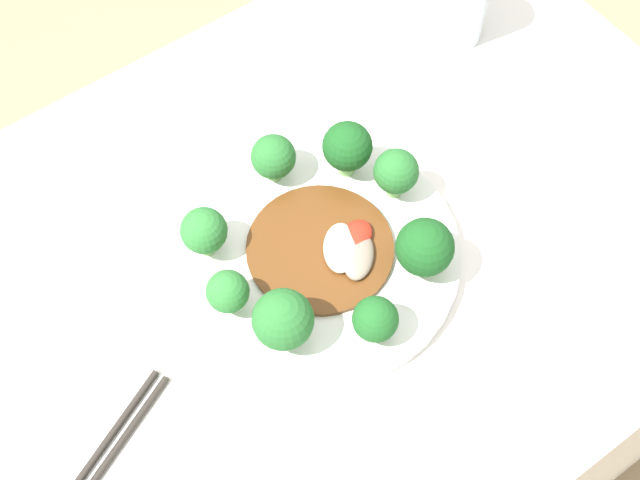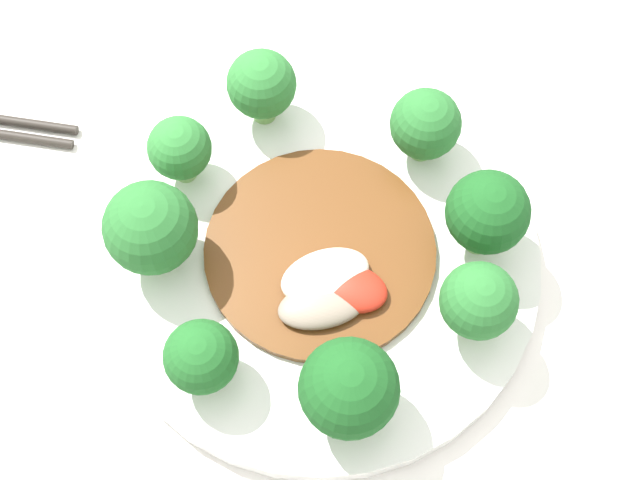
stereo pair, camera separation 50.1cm
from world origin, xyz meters
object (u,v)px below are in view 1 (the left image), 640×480
at_px(plate, 320,254).
at_px(chopsticks, 91,474).
at_px(broccoli_northwest, 425,248).
at_px(stirfry_center, 331,248).
at_px(broccoli_east, 228,292).
at_px(broccoli_north, 375,320).
at_px(broccoli_northeast, 283,320).
at_px(broccoli_south, 273,157).
at_px(broccoli_west, 396,172).
at_px(broccoli_southwest, 347,147).
at_px(broccoli_southeast, 204,231).

height_order(plate, chopsticks, plate).
bearing_deg(broccoli_northwest, stirfry_center, -47.71).
bearing_deg(broccoli_east, broccoli_north, 132.64).
bearing_deg(broccoli_east, stirfry_center, 176.83).
xyz_separation_m(broccoli_northeast, broccoli_north, (-0.07, 0.05, -0.01)).
bearing_deg(broccoli_north, stirfry_center, -101.84).
distance_m(broccoli_northeast, broccoli_south, 0.19).
bearing_deg(broccoli_west, broccoli_east, 3.63).
height_order(broccoli_southwest, broccoli_south, broccoli_southwest).
bearing_deg(broccoli_southeast, broccoli_east, 76.33).
relative_size(broccoli_south, broccoli_north, 1.06).
height_order(broccoli_southwest, broccoli_east, broccoli_southwest).
relative_size(broccoli_northeast, stirfry_center, 0.47).
height_order(broccoli_southwest, broccoli_north, broccoli_southwest).
relative_size(broccoli_west, broccoli_northwest, 0.88).
bearing_deg(plate, broccoli_south, -98.01).
distance_m(broccoli_west, broccoli_southeast, 0.20).
xyz_separation_m(broccoli_southwest, broccoli_south, (0.07, -0.04, -0.01)).
bearing_deg(broccoli_north, plate, -96.69).
bearing_deg(broccoli_southeast, broccoli_west, 164.39).
xyz_separation_m(broccoli_west, broccoli_east, (0.21, 0.01, -0.00)).
height_order(broccoli_west, broccoli_east, broccoli_west).
xyz_separation_m(plate, broccoli_northwest, (-0.07, 0.08, 0.05)).
relative_size(broccoli_west, broccoli_north, 1.12).
xyz_separation_m(broccoli_northwest, broccoli_south, (0.06, -0.18, -0.01)).
height_order(broccoli_southwest, broccoli_northwest, broccoli_northwest).
relative_size(broccoli_northwest, broccoli_north, 1.28).
relative_size(broccoli_west, broccoli_northeast, 0.87).
xyz_separation_m(broccoli_northeast, chopsticks, (0.21, 0.00, -0.05)).
distance_m(broccoli_west, stirfry_center, 0.10).
bearing_deg(broccoli_north, chopsticks, -8.66).
xyz_separation_m(broccoli_southwest, broccoli_northeast, (0.17, 0.12, -0.00)).
bearing_deg(stirfry_center, broccoli_northeast, 29.05).
bearing_deg(broccoli_southeast, broccoli_northwest, 138.58).
relative_size(broccoli_northeast, chopsticks, 0.34).
bearing_deg(broccoli_north, broccoli_northwest, -160.14).
distance_m(broccoli_northeast, broccoli_northwest, 0.16).
relative_size(broccoli_northeast, broccoli_east, 1.30).
height_order(broccoli_southeast, stirfry_center, broccoli_southeast).
xyz_separation_m(plate, broccoli_east, (0.11, 0.00, 0.04)).
height_order(broccoli_south, chopsticks, broccoli_south).
relative_size(broccoli_north, stirfry_center, 0.36).
xyz_separation_m(broccoli_southwest, broccoli_east, (0.19, 0.07, -0.01)).
xyz_separation_m(plate, broccoli_northeast, (0.08, 0.06, 0.05)).
relative_size(plate, broccoli_northwest, 4.11).
bearing_deg(stirfry_center, broccoli_southwest, -135.49).
height_order(plate, broccoli_south, broccoli_south).
xyz_separation_m(broccoli_south, chopsticks, (0.31, 0.16, -0.05)).
bearing_deg(broccoli_southeast, plate, 143.75).
bearing_deg(broccoli_northeast, stirfry_center, -150.95).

